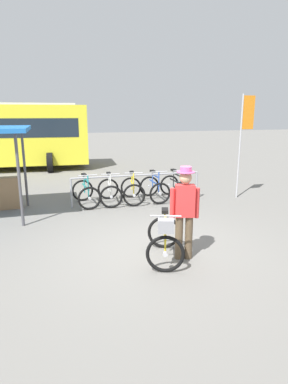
{
  "coord_description": "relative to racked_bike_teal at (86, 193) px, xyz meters",
  "views": [
    {
      "loc": [
        -1.98,
        -5.65,
        2.62
      ],
      "look_at": [
        0.02,
        0.69,
        1.0
      ],
      "focal_mm": 30.13,
      "sensor_mm": 36.0,
      "label": 1
    }
  ],
  "objects": [
    {
      "name": "featured_bicycle",
      "position": [
        0.86,
        -4.15,
        0.08
      ],
      "size": [
        0.99,
        1.26,
        0.97
      ],
      "color": "black",
      "rests_on": "ground"
    },
    {
      "name": "bike_rack_rail",
      "position": [
        1.5,
        -0.23,
        0.32
      ],
      "size": [
        3.91,
        0.18,
        0.88
      ],
      "color": "#99999E",
      "rests_on": "ground"
    },
    {
      "name": "racked_bike_yellow",
      "position": [
        1.4,
        -0.04,
        -0.0
      ],
      "size": [
        0.84,
        1.2,
        0.97
      ],
      "color": "black",
      "rests_on": "ground"
    },
    {
      "name": "person_with_featured_bike",
      "position": [
        1.24,
        -4.14,
        0.58
      ],
      "size": [
        0.51,
        0.32,
        1.72
      ],
      "color": "brown",
      "rests_on": "ground"
    },
    {
      "name": "banner_flag",
      "position": [
        4.85,
        -0.55,
        1.86
      ],
      "size": [
        0.45,
        0.05,
        3.2
      ],
      "color": "#B2B2B7",
      "rests_on": "ground"
    },
    {
      "name": "ground_plane",
      "position": [
        0.86,
        -3.55,
        -0.37
      ],
      "size": [
        80.0,
        80.0,
        0.0
      ],
      "primitive_type": "plane",
      "color": "slate"
    },
    {
      "name": "racked_bike_white",
      "position": [
        0.7,
        -0.02,
        0.0
      ],
      "size": [
        0.78,
        1.15,
        0.97
      ],
      "color": "black",
      "rests_on": "ground"
    },
    {
      "name": "racked_bike_teal",
      "position": [
        0.0,
        0.0,
        0.0
      ],
      "size": [
        0.73,
        1.13,
        0.97
      ],
      "color": "black",
      "rests_on": "ground"
    },
    {
      "name": "racked_bike_blue",
      "position": [
        2.1,
        -0.06,
        0.0
      ],
      "size": [
        0.67,
        1.1,
        0.97
      ],
      "color": "black",
      "rests_on": "ground"
    },
    {
      "name": "racked_bike_black",
      "position": [
        2.8,
        -0.09,
        0.0
      ],
      "size": [
        0.67,
        1.09,
        0.97
      ],
      "color": "black",
      "rests_on": "ground"
    }
  ]
}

